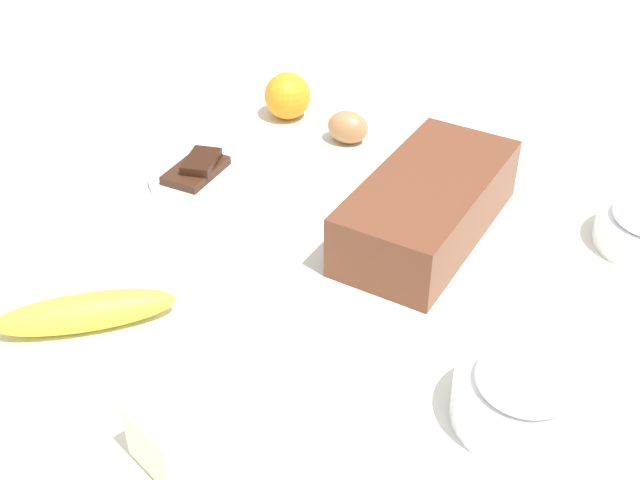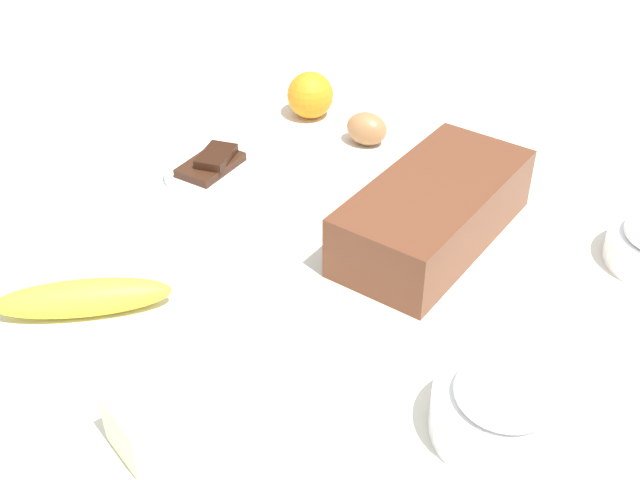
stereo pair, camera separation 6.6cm
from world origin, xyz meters
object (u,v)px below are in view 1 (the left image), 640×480
object	(u,v)px
egg_near_butter	(348,127)
chocolate_plate	(197,174)
loaf_pan	(428,205)
banana	(85,312)
butter_block	(189,425)
orange_fruit	(288,96)
flour_bowl	(522,395)

from	to	relation	value
egg_near_butter	chocolate_plate	distance (m)	0.24
loaf_pan	banana	world-z (taller)	loaf_pan
egg_near_butter	loaf_pan	bearing A→B (deg)	-121.71
banana	egg_near_butter	world-z (taller)	egg_near_butter
egg_near_butter	chocolate_plate	xyz separation A→B (m)	(-0.21, 0.10, -0.01)
banana	butter_block	world-z (taller)	butter_block
orange_fruit	egg_near_butter	bearing A→B (deg)	-93.82
banana	flour_bowl	bearing A→B (deg)	-69.34
loaf_pan	egg_near_butter	size ratio (longest dim) A/B	4.76
butter_block	flour_bowl	bearing A→B (deg)	-46.66
chocolate_plate	egg_near_butter	bearing A→B (deg)	-25.39
butter_block	chocolate_plate	world-z (taller)	butter_block
banana	chocolate_plate	bearing A→B (deg)	21.96
chocolate_plate	orange_fruit	bearing A→B (deg)	4.90
orange_fruit	flour_bowl	bearing A→B (deg)	-121.89
flour_bowl	loaf_pan	bearing A→B (deg)	47.25
flour_bowl	butter_block	xyz separation A→B (m)	(-0.21, 0.22, -0.00)
loaf_pan	orange_fruit	distance (m)	0.36
banana	orange_fruit	xyz separation A→B (m)	(0.50, 0.13, 0.02)
loaf_pan	chocolate_plate	world-z (taller)	loaf_pan
orange_fruit	butter_block	xyz separation A→B (m)	(-0.55, -0.33, -0.01)
orange_fruit	butter_block	distance (m)	0.65
egg_near_butter	flour_bowl	bearing A→B (deg)	-127.79
butter_block	loaf_pan	bearing A→B (deg)	0.44
banana	orange_fruit	distance (m)	0.52
flour_bowl	egg_near_butter	world-z (taller)	flour_bowl
loaf_pan	chocolate_plate	size ratio (longest dim) A/B	2.25
egg_near_butter	butter_block	bearing A→B (deg)	-158.48
banana	butter_block	xyz separation A→B (m)	(-0.05, -0.20, 0.01)
chocolate_plate	flour_bowl	bearing A→B (deg)	-103.07
banana	orange_fruit	size ratio (longest dim) A/B	2.65
flour_bowl	orange_fruit	xyz separation A→B (m)	(0.35, 0.55, 0.00)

